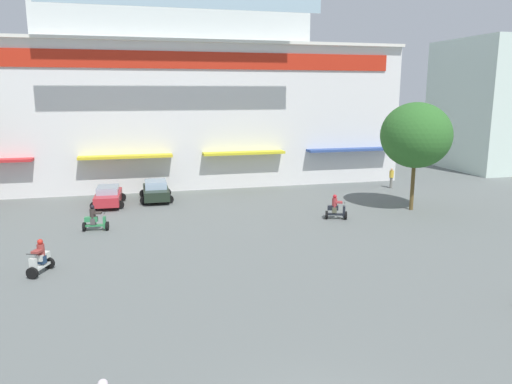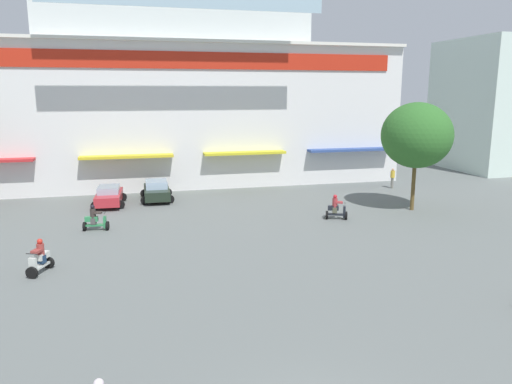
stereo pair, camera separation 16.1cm
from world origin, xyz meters
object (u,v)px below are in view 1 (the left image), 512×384
plaza_tree_1 (416,135)px  scooter_rider_5 (95,220)px  scooter_rider_3 (40,259)px  parked_car_1 (156,190)px  parked_car_0 (108,196)px  scooter_rider_0 (336,209)px  pedestrian_1 (391,177)px

plaza_tree_1 → scooter_rider_5: size_ratio=4.71×
scooter_rider_3 → scooter_rider_5: (1.88, 6.52, -0.02)m
scooter_rider_5 → parked_car_1: bearing=62.3°
scooter_rider_3 → scooter_rider_5: bearing=73.9°
parked_car_0 → scooter_rider_0: 15.89m
scooter_rider_5 → pedestrian_1: 24.20m
parked_car_0 → scooter_rider_0: bearing=-27.9°
plaza_tree_1 → scooter_rider_5: plaza_tree_1 is taller
pedestrian_1 → plaza_tree_1: bearing=-109.4°
parked_car_1 → scooter_rider_3: 14.97m
parked_car_1 → scooter_rider_3: size_ratio=2.61×
scooter_rider_0 → scooter_rider_5: bearing=176.0°
parked_car_0 → scooter_rider_3: bearing=-100.4°
plaza_tree_1 → pedestrian_1: (2.53, 7.18, -4.10)m
scooter_rider_0 → pedestrian_1: bearing=44.1°
parked_car_1 → pedestrian_1: pedestrian_1 is taller
pedestrian_1 → scooter_rider_3: bearing=-151.1°
parked_car_1 → plaza_tree_1: bearing=-23.5°
plaza_tree_1 → parked_car_0: (-20.05, 6.35, -4.35)m
scooter_rider_0 → scooter_rider_3: size_ratio=1.02×
parked_car_0 → scooter_rider_5: size_ratio=2.65×
parked_car_1 → pedestrian_1: 19.25m
plaza_tree_1 → scooter_rider_3: size_ratio=4.66×
parked_car_0 → scooter_rider_3: 13.14m
plaza_tree_1 → parked_car_0: plaza_tree_1 is taller
scooter_rider_3 → plaza_tree_1: bearing=16.3°
plaza_tree_1 → pedestrian_1: bearing=70.6°
scooter_rider_0 → scooter_rider_3: bearing=-161.5°
scooter_rider_0 → scooter_rider_5: 14.58m
parked_car_1 → scooter_rider_5: size_ratio=2.65×
parked_car_0 → pedestrian_1: (22.59, 0.83, 0.25)m
plaza_tree_1 → scooter_rider_0: (-6.01, -1.08, -4.40)m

